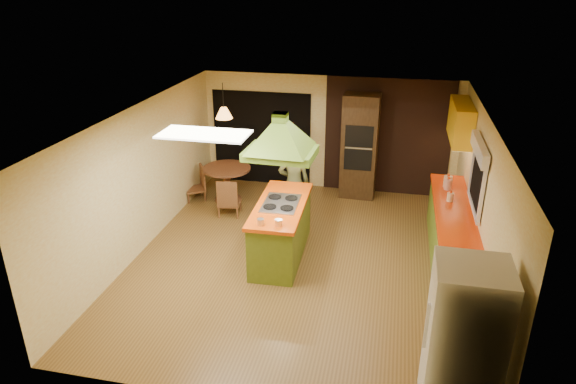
% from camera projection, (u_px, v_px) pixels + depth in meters
% --- Properties ---
extents(ground, '(6.50, 6.50, 0.00)m').
position_uv_depth(ground, '(300.00, 259.00, 8.70)').
color(ground, brown).
rests_on(ground, ground).
extents(room_walls, '(5.50, 6.50, 6.50)m').
position_uv_depth(room_walls, '(301.00, 191.00, 8.20)').
color(room_walls, beige).
rests_on(room_walls, ground).
extents(ceiling_plane, '(6.50, 6.50, 0.00)m').
position_uv_depth(ceiling_plane, '(302.00, 115.00, 7.71)').
color(ceiling_plane, silver).
rests_on(ceiling_plane, room_walls).
extents(brick_panel, '(2.64, 0.03, 2.50)m').
position_uv_depth(brick_panel, '(387.00, 137.00, 10.87)').
color(brick_panel, '#381E14').
rests_on(brick_panel, ground).
extents(nook_opening, '(2.20, 0.03, 2.10)m').
position_uv_depth(nook_opening, '(262.00, 138.00, 11.47)').
color(nook_opening, black).
rests_on(nook_opening, ground).
extents(right_counter, '(0.62, 3.05, 0.92)m').
position_uv_depth(right_counter, '(451.00, 233.00, 8.58)').
color(right_counter, olive).
rests_on(right_counter, ground).
extents(upper_cabinets, '(0.34, 1.40, 0.70)m').
position_uv_depth(upper_cabinets, '(461.00, 122.00, 9.41)').
color(upper_cabinets, yellow).
rests_on(upper_cabinets, room_walls).
extents(window_right, '(0.12, 1.35, 1.06)m').
position_uv_depth(window_right, '(479.00, 164.00, 7.84)').
color(window_right, black).
rests_on(window_right, room_walls).
extents(fluor_panel, '(1.20, 0.60, 0.03)m').
position_uv_depth(fluor_panel, '(204.00, 134.00, 6.85)').
color(fluor_panel, white).
rests_on(fluor_panel, ceiling_plane).
extents(kitchen_island, '(0.84, 1.98, 0.99)m').
position_uv_depth(kitchen_island, '(281.00, 230.00, 8.62)').
color(kitchen_island, '#5F731C').
rests_on(kitchen_island, ground).
extents(range_hood, '(1.12, 0.83, 0.80)m').
position_uv_depth(range_hood, '(280.00, 129.00, 7.92)').
color(range_hood, '#55781E').
rests_on(range_hood, ceiling_plane).
extents(man, '(0.66, 0.51, 1.61)m').
position_uv_depth(man, '(294.00, 183.00, 9.70)').
color(man, brown).
rests_on(man, ground).
extents(refrigerator, '(0.76, 0.72, 1.83)m').
position_uv_depth(refrigerator, '(463.00, 342.00, 5.36)').
color(refrigerator, white).
rests_on(refrigerator, ground).
extents(wall_oven, '(0.75, 0.62, 2.22)m').
position_uv_depth(wall_oven, '(360.00, 146.00, 10.77)').
color(wall_oven, '#422C15').
rests_on(wall_oven, ground).
extents(dining_table, '(0.99, 0.99, 0.74)m').
position_uv_depth(dining_table, '(227.00, 177.00, 10.73)').
color(dining_table, brown).
rests_on(dining_table, ground).
extents(chair_left, '(0.56, 0.56, 0.74)m').
position_uv_depth(chair_left, '(194.00, 183.00, 10.83)').
color(chair_left, brown).
rests_on(chair_left, ground).
extents(chair_near, '(0.48, 0.48, 0.78)m').
position_uv_depth(chair_near, '(229.00, 196.00, 10.15)').
color(chair_near, brown).
rests_on(chair_near, ground).
extents(pendant_lamp, '(0.40, 0.40, 0.22)m').
position_uv_depth(pendant_lamp, '(224.00, 113.00, 10.18)').
color(pendant_lamp, '#FF9E3F').
rests_on(pendant_lamp, ceiling_plane).
extents(canister_large, '(0.14, 0.14, 0.20)m').
position_uv_depth(canister_large, '(448.00, 184.00, 9.08)').
color(canister_large, beige).
rests_on(canister_large, right_counter).
extents(canister_medium, '(0.17, 0.17, 0.21)m').
position_uv_depth(canister_medium, '(448.00, 182.00, 9.18)').
color(canister_medium, beige).
rests_on(canister_medium, right_counter).
extents(canister_small, '(0.13, 0.13, 0.15)m').
position_uv_depth(canister_small, '(450.00, 197.00, 8.62)').
color(canister_small, '#EFE3C0').
rests_on(canister_small, right_counter).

